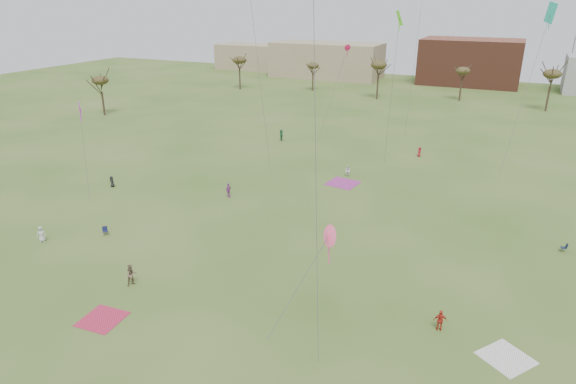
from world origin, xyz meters
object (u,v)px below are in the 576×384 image
at_px(spectator_fore_a, 440,320).
at_px(camp_chair_left, 105,233).
at_px(camp_chair_right, 563,249).
at_px(flyer_near_left, 41,234).

bearing_deg(spectator_fore_a, camp_chair_left, -18.26).
bearing_deg(spectator_fore_a, camp_chair_right, -132.44).
distance_m(flyer_near_left, camp_chair_right, 50.48).
height_order(spectator_fore_a, camp_chair_left, spectator_fore_a).
height_order(flyer_near_left, camp_chair_right, flyer_near_left).
distance_m(flyer_near_left, spectator_fore_a, 37.97).
height_order(flyer_near_left, spectator_fore_a, spectator_fore_a).
distance_m(camp_chair_left, camp_chair_right, 44.83).
xyz_separation_m(spectator_fore_a, camp_chair_right, (8.76, 17.16, -0.57)).
xyz_separation_m(spectator_fore_a, camp_chair_left, (-33.30, 1.66, -0.57)).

